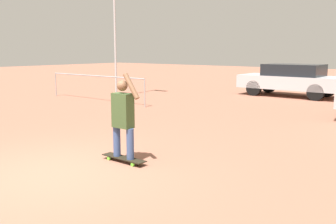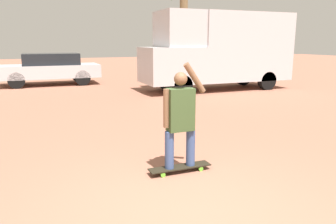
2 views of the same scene
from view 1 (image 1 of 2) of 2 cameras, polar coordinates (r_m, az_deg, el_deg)
The scene contains 6 objects.
ground_plane at distance 6.82m, azimuth -17.49°, elevation -9.13°, with size 80.00×80.00×0.00m, color #935B47.
skateboard at distance 7.24m, azimuth -6.76°, elevation -7.02°, with size 1.00×0.22×0.09m.
person_skateboarder at distance 7.05m, azimuth -6.90°, elevation -0.45°, with size 0.69×0.22×1.62m.
parked_car_silver at distance 18.10m, azimuth 18.30°, elevation 4.79°, with size 4.55×1.90×1.48m.
flagpole at distance 17.29m, azimuth -8.05°, elevation 16.55°, with size 0.92×0.12×7.58m.
plaza_railing_segment at distance 15.88m, azimuth -11.05°, elevation 5.00°, with size 5.61×0.05×1.08m.
Camera 1 is at (5.43, -3.53, 2.12)m, focal length 40.00 mm.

